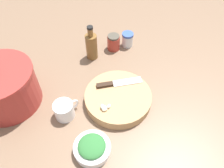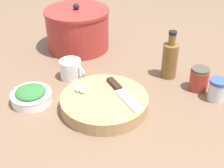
% 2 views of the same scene
% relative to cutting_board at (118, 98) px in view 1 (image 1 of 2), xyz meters
% --- Properties ---
extents(ground_plane, '(5.00, 5.00, 0.00)m').
position_rel_cutting_board_xyz_m(ground_plane, '(0.02, 0.11, -0.02)').
color(ground_plane, brown).
extents(cutting_board, '(0.29, 0.29, 0.04)m').
position_rel_cutting_board_xyz_m(cutting_board, '(0.00, 0.00, 0.00)').
color(cutting_board, tan).
rests_on(cutting_board, ground_plane).
extents(chef_knife, '(0.17, 0.16, 0.01)m').
position_rel_cutting_board_xyz_m(chef_knife, '(0.05, 0.04, 0.03)').
color(chef_knife, black).
rests_on(chef_knife, cutting_board).
extents(garlic_cloves, '(0.05, 0.04, 0.02)m').
position_rel_cutting_board_xyz_m(garlic_cloves, '(-0.09, 0.01, 0.03)').
color(garlic_cloves, silver).
rests_on(garlic_cloves, cutting_board).
extents(herb_bowl, '(0.14, 0.14, 0.06)m').
position_rel_cutting_board_xyz_m(herb_bowl, '(-0.24, -0.05, 0.00)').
color(herb_bowl, white).
rests_on(herb_bowl, ground_plane).
extents(spice_jar, '(0.06, 0.06, 0.08)m').
position_rel_cutting_board_xyz_m(spice_jar, '(0.34, 0.17, 0.02)').
color(spice_jar, silver).
rests_on(spice_jar, ground_plane).
extents(coffee_mug, '(0.11, 0.08, 0.07)m').
position_rel_cutting_board_xyz_m(coffee_mug, '(-0.19, 0.14, 0.01)').
color(coffee_mug, white).
rests_on(coffee_mug, ground_plane).
extents(honey_jar, '(0.07, 0.07, 0.08)m').
position_rel_cutting_board_xyz_m(honey_jar, '(0.28, 0.22, 0.02)').
color(honey_jar, '#9E3328').
rests_on(honey_jar, ground_plane).
extents(oil_bottle, '(0.06, 0.06, 0.19)m').
position_rel_cutting_board_xyz_m(oil_bottle, '(0.16, 0.27, 0.05)').
color(oil_bottle, brown).
rests_on(oil_bottle, ground_plane).
extents(stock_pot, '(0.28, 0.28, 0.21)m').
position_rel_cutting_board_xyz_m(stock_pot, '(-0.27, 0.38, 0.07)').
color(stock_pot, '#9E2D28').
rests_on(stock_pot, ground_plane).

